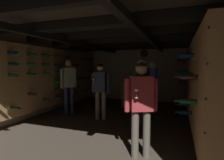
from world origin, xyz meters
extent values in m
plane|color=#473D33|center=(0.00, 0.00, 0.00)|extent=(8.40, 8.40, 0.00)
cube|color=tan|center=(0.00, 3.23, 1.18)|extent=(4.72, 0.06, 2.35)
cube|color=tan|center=(-2.33, 0.00, 1.18)|extent=(0.06, 6.40, 2.35)
cube|color=tan|center=(2.33, 0.00, 1.18)|extent=(0.06, 6.40, 2.35)
cube|color=black|center=(0.00, 0.00, 2.38)|extent=(4.72, 6.52, 0.06)
cube|color=black|center=(0.00, -2.80, 2.26)|extent=(4.60, 0.14, 0.16)
cube|color=black|center=(0.00, -1.68, 2.26)|extent=(4.60, 0.14, 0.16)
cube|color=black|center=(0.00, -0.56, 2.26)|extent=(4.60, 0.14, 0.16)
cube|color=black|center=(0.00, 0.56, 2.26)|extent=(4.60, 0.14, 0.16)
cube|color=black|center=(0.00, 1.68, 2.26)|extent=(4.60, 0.14, 0.16)
cube|color=black|center=(0.00, 2.80, 2.26)|extent=(4.60, 0.14, 0.16)
cube|color=black|center=(-1.03, 0.00, 2.15)|extent=(0.12, 6.40, 0.12)
cube|color=black|center=(1.03, 0.00, 2.15)|extent=(0.12, 6.40, 0.12)
cylinder|color=white|center=(0.32, 3.19, 2.05)|extent=(0.31, 0.02, 0.31)
cylinder|color=#2D2314|center=(0.32, 3.17, 2.05)|extent=(0.33, 0.01, 0.33)
cube|color=black|center=(0.32, 3.17, 2.05)|extent=(0.11, 0.01, 0.03)
cube|color=black|center=(0.32, 3.17, 2.05)|extent=(0.16, 0.01, 0.08)
cube|color=#A37547|center=(-2.14, 0.15, 1.15)|extent=(0.32, 5.50, 1.80)
cylinder|color=#143819|center=(-1.88, -1.49, 0.51)|extent=(0.28, 0.07, 0.07)
cylinder|color=#143819|center=(-1.70, -1.49, 0.51)|extent=(0.07, 0.03, 0.03)
cylinder|color=#143819|center=(-1.88, -0.39, 0.51)|extent=(0.28, 0.07, 0.07)
cylinder|color=#143819|center=(-1.70, -0.39, 0.51)|extent=(0.07, 0.03, 0.03)
cylinder|color=#0F2838|center=(-1.88, 0.16, 0.51)|extent=(0.28, 0.07, 0.07)
cylinder|color=#0F2838|center=(-1.70, 0.16, 0.51)|extent=(0.07, 0.03, 0.03)
cylinder|color=black|center=(-1.88, 0.71, 0.51)|extent=(0.28, 0.07, 0.07)
cylinder|color=black|center=(-1.70, 0.71, 0.51)|extent=(0.07, 0.03, 0.03)
cylinder|color=black|center=(-1.88, 1.24, 0.51)|extent=(0.28, 0.07, 0.07)
cylinder|color=black|center=(-1.70, 1.24, 0.51)|extent=(0.07, 0.03, 0.03)
cylinder|color=#0F2838|center=(-1.88, 1.80, 0.51)|extent=(0.28, 0.07, 0.07)
cylinder|color=#0F2838|center=(-1.70, 1.80, 0.51)|extent=(0.07, 0.03, 0.03)
cylinder|color=#0F2838|center=(-1.88, 2.36, 0.51)|extent=(0.28, 0.07, 0.07)
cylinder|color=#0F2838|center=(-1.70, 2.36, 0.51)|extent=(0.07, 0.03, 0.03)
cylinder|color=black|center=(-1.88, -0.95, 0.76)|extent=(0.28, 0.07, 0.07)
cylinder|color=black|center=(-1.70, -0.95, 0.76)|extent=(0.07, 0.03, 0.03)
cylinder|color=black|center=(-1.88, 0.15, 0.76)|extent=(0.28, 0.07, 0.07)
cylinder|color=black|center=(-1.70, 0.15, 0.76)|extent=(0.07, 0.03, 0.03)
cylinder|color=#194723|center=(-1.88, 0.70, 0.76)|extent=(0.28, 0.07, 0.07)
cylinder|color=#194723|center=(-1.70, 0.70, 0.76)|extent=(0.07, 0.03, 0.03)
cylinder|color=#0F2838|center=(-1.88, 1.26, 0.76)|extent=(0.28, 0.07, 0.07)
cylinder|color=#0F2838|center=(-1.70, 1.26, 0.76)|extent=(0.07, 0.03, 0.03)
cylinder|color=black|center=(-1.88, 2.36, 0.76)|extent=(0.28, 0.07, 0.07)
cylinder|color=black|center=(-1.70, 2.36, 0.76)|extent=(0.07, 0.03, 0.03)
cylinder|color=#194723|center=(-1.88, 0.14, 1.02)|extent=(0.28, 0.07, 0.07)
cylinder|color=#194723|center=(-1.70, 0.14, 1.02)|extent=(0.07, 0.03, 0.03)
cylinder|color=#143819|center=(-1.88, 1.26, 1.02)|extent=(0.28, 0.07, 0.07)
cylinder|color=#143819|center=(-1.70, 1.26, 1.02)|extent=(0.07, 0.03, 0.03)
cylinder|color=black|center=(-1.88, 1.80, 1.02)|extent=(0.28, 0.07, 0.07)
cylinder|color=black|center=(-1.70, 1.80, 1.02)|extent=(0.07, 0.03, 0.03)
cylinder|color=#143819|center=(-1.88, 2.36, 1.02)|extent=(0.28, 0.07, 0.07)
cylinder|color=#143819|center=(-1.70, 2.36, 1.02)|extent=(0.07, 0.03, 0.03)
cylinder|color=#194723|center=(-1.88, -1.51, 1.28)|extent=(0.28, 0.07, 0.07)
cylinder|color=#194723|center=(-1.70, -1.51, 1.28)|extent=(0.07, 0.03, 0.03)
cylinder|color=#143819|center=(-1.88, -0.95, 1.28)|extent=(0.28, 0.07, 0.07)
cylinder|color=#143819|center=(-1.70, -0.95, 1.28)|extent=(0.07, 0.03, 0.03)
cylinder|color=#194723|center=(-1.88, -0.39, 1.28)|extent=(0.28, 0.07, 0.07)
cylinder|color=#194723|center=(-1.70, -0.39, 1.28)|extent=(0.07, 0.03, 0.03)
cylinder|color=#194723|center=(-1.88, 0.16, 1.28)|extent=(0.28, 0.07, 0.07)
cylinder|color=#194723|center=(-1.70, 0.16, 1.28)|extent=(0.07, 0.03, 0.03)
cylinder|color=#194723|center=(-1.88, 0.70, 1.28)|extent=(0.28, 0.07, 0.07)
cylinder|color=#194723|center=(-1.70, 0.70, 1.28)|extent=(0.07, 0.03, 0.03)
cylinder|color=#194723|center=(-1.88, 1.24, 1.28)|extent=(0.28, 0.07, 0.07)
cylinder|color=#194723|center=(-1.70, 1.24, 1.28)|extent=(0.07, 0.03, 0.03)
cylinder|color=#143819|center=(-1.88, 2.34, 1.28)|extent=(0.28, 0.07, 0.07)
cylinder|color=#143819|center=(-1.70, 2.34, 1.28)|extent=(0.07, 0.03, 0.03)
cylinder|color=#0F2838|center=(-1.88, -1.50, 1.54)|extent=(0.28, 0.07, 0.07)
cylinder|color=#0F2838|center=(-1.70, -1.50, 1.54)|extent=(0.07, 0.03, 0.03)
cylinder|color=#194723|center=(-1.88, -0.95, 1.54)|extent=(0.28, 0.07, 0.07)
cylinder|color=#194723|center=(-1.70, -0.95, 1.54)|extent=(0.07, 0.03, 0.03)
cylinder|color=#143819|center=(-1.88, -0.41, 1.54)|extent=(0.28, 0.07, 0.07)
cylinder|color=#143819|center=(-1.70, -0.41, 1.54)|extent=(0.07, 0.03, 0.03)
cylinder|color=#0F2838|center=(-1.88, 0.15, 1.54)|extent=(0.28, 0.07, 0.07)
cylinder|color=#0F2838|center=(-1.70, 0.15, 1.54)|extent=(0.07, 0.03, 0.03)
cylinder|color=#194723|center=(-1.88, 0.69, 1.54)|extent=(0.28, 0.07, 0.07)
cylinder|color=#194723|center=(-1.70, 0.69, 1.54)|extent=(0.07, 0.03, 0.03)
cylinder|color=black|center=(-1.88, 1.25, 1.54)|extent=(0.28, 0.07, 0.07)
cylinder|color=black|center=(-1.70, 1.25, 1.54)|extent=(0.07, 0.03, 0.03)
cylinder|color=#0F2838|center=(-1.88, -1.51, 1.79)|extent=(0.28, 0.07, 0.07)
cylinder|color=#0F2838|center=(-1.70, -1.51, 1.79)|extent=(0.07, 0.03, 0.03)
cylinder|color=#143819|center=(-1.88, -0.95, 1.79)|extent=(0.28, 0.07, 0.07)
cylinder|color=#143819|center=(-1.70, -0.95, 1.79)|extent=(0.07, 0.03, 0.03)
cylinder|color=#143819|center=(-1.88, -0.39, 1.79)|extent=(0.28, 0.07, 0.07)
cylinder|color=#143819|center=(-1.70, -0.39, 1.79)|extent=(0.07, 0.03, 0.03)
cylinder|color=#143819|center=(-1.88, 0.15, 1.79)|extent=(0.28, 0.07, 0.07)
cylinder|color=#143819|center=(-1.70, 0.15, 1.79)|extent=(0.07, 0.03, 0.03)
cylinder|color=#194723|center=(-1.88, 0.71, 1.79)|extent=(0.28, 0.07, 0.07)
cylinder|color=#194723|center=(-1.70, 0.71, 1.79)|extent=(0.07, 0.03, 0.03)
cylinder|color=#194723|center=(-1.88, 1.81, 1.79)|extent=(0.28, 0.07, 0.07)
cylinder|color=#194723|center=(-1.70, 1.81, 1.79)|extent=(0.07, 0.03, 0.03)
cylinder|color=#143819|center=(-1.88, 2.35, 1.79)|extent=(0.28, 0.07, 0.07)
cylinder|color=#143819|center=(-1.70, 2.35, 1.79)|extent=(0.07, 0.03, 0.03)
cube|color=#A37547|center=(-1.99, 0.15, 0.38)|extent=(0.02, 5.50, 0.02)
cube|color=#A37547|center=(-1.99, 0.15, 0.64)|extent=(0.02, 5.50, 0.02)
cube|color=#A37547|center=(-1.99, 0.15, 0.89)|extent=(0.02, 5.50, 0.02)
cube|color=#A37547|center=(-1.99, 0.15, 1.15)|extent=(0.02, 5.50, 0.02)
cube|color=#A37547|center=(-1.99, 0.15, 1.41)|extent=(0.02, 5.50, 0.02)
cube|color=#A37547|center=(-1.99, 0.15, 1.66)|extent=(0.02, 5.50, 0.02)
cube|color=#A37547|center=(-1.99, 0.15, 1.92)|extent=(0.02, 5.50, 0.02)
cube|color=#A37547|center=(2.14, 0.15, 1.15)|extent=(0.32, 5.50, 1.80)
cylinder|color=#0F2838|center=(1.88, -1.02, 0.61)|extent=(0.28, 0.07, 0.07)
cylinder|color=#0F2838|center=(1.70, -1.02, 0.61)|extent=(0.07, 0.03, 0.03)
cylinder|color=#0F2838|center=(1.88, -0.24, 0.61)|extent=(0.28, 0.07, 0.07)
cylinder|color=#0F2838|center=(1.70, -0.24, 0.61)|extent=(0.07, 0.03, 0.03)
cylinder|color=black|center=(1.88, 0.53, 0.61)|extent=(0.28, 0.07, 0.07)
cylinder|color=black|center=(1.70, 0.53, 0.61)|extent=(0.07, 0.03, 0.03)
cylinder|color=#194723|center=(1.88, -1.81, 0.97)|extent=(0.28, 0.07, 0.07)
cylinder|color=#194723|center=(1.70, -1.81, 0.97)|extent=(0.07, 0.03, 0.03)
cylinder|color=black|center=(1.88, 0.55, 0.97)|extent=(0.28, 0.07, 0.07)
cylinder|color=black|center=(1.70, 0.55, 0.97)|extent=(0.07, 0.03, 0.03)
cylinder|color=black|center=(1.88, 1.32, 0.97)|extent=(0.28, 0.07, 0.07)
cylinder|color=black|center=(1.70, 1.32, 0.97)|extent=(0.07, 0.03, 0.03)
cylinder|color=#194723|center=(1.88, 2.11, 0.97)|extent=(0.28, 0.07, 0.07)
cylinder|color=#194723|center=(1.70, 2.11, 0.97)|extent=(0.07, 0.03, 0.03)
cylinder|color=black|center=(1.88, -1.83, 1.33)|extent=(0.28, 0.07, 0.07)
cylinder|color=black|center=(1.70, -1.83, 1.33)|extent=(0.07, 0.03, 0.03)
cylinder|color=#0F2838|center=(1.88, -1.04, 1.33)|extent=(0.28, 0.07, 0.07)
cylinder|color=#0F2838|center=(1.70, -1.04, 1.33)|extent=(0.07, 0.03, 0.03)
cylinder|color=#194723|center=(1.88, -0.24, 1.33)|extent=(0.28, 0.07, 0.07)
cylinder|color=#194723|center=(1.70, -0.24, 1.33)|extent=(0.07, 0.03, 0.03)
cylinder|color=#143819|center=(1.88, 1.32, 1.33)|extent=(0.28, 0.07, 0.07)
cylinder|color=#143819|center=(1.70, 1.32, 1.33)|extent=(0.07, 0.03, 0.03)
cylinder|color=#0F2838|center=(1.88, -1.02, 1.69)|extent=(0.28, 0.07, 0.07)
cylinder|color=#0F2838|center=(1.70, -1.02, 1.69)|extent=(0.07, 0.03, 0.03)
cylinder|color=#0F2838|center=(1.88, -0.23, 1.69)|extent=(0.28, 0.07, 0.07)
cylinder|color=#0F2838|center=(1.70, -0.23, 1.69)|extent=(0.07, 0.03, 0.03)
cylinder|color=black|center=(1.88, 0.56, 1.69)|extent=(0.28, 0.07, 0.07)
cylinder|color=black|center=(1.70, 0.56, 1.69)|extent=(0.07, 0.03, 0.03)
cylinder|color=black|center=(1.88, 1.32, 1.69)|extent=(0.28, 0.07, 0.07)
cylinder|color=black|center=(1.70, 1.32, 1.69)|extent=(0.07, 0.03, 0.03)
cylinder|color=black|center=(1.88, 2.11, 1.69)|extent=(0.28, 0.07, 0.07)
cylinder|color=black|center=(1.70, 2.11, 1.69)|extent=(0.07, 0.03, 0.03)
cube|color=#A37547|center=(1.99, 0.15, 0.43)|extent=(0.02, 5.50, 0.02)
cube|color=#A37547|center=(1.99, 0.15, 0.79)|extent=(0.02, 5.50, 0.02)
cube|color=#A37547|center=(1.99, 0.15, 1.15)|extent=(0.02, 5.50, 0.02)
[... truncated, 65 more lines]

